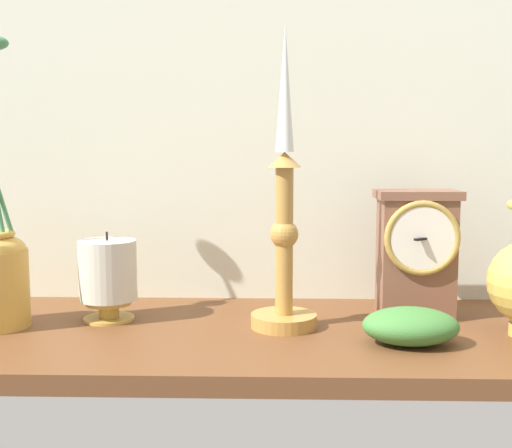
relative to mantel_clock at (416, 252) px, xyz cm
name	(u,v)px	position (x,y,z in cm)	size (l,w,h in cm)	color
ground_plane	(258,338)	(-22.06, -6.86, -10.57)	(100.00, 36.00, 2.40)	brown
back_wall	(261,92)	(-22.06, 11.64, 23.13)	(120.00, 2.00, 65.00)	silver
mantel_clock	(416,252)	(0.00, 0.00, 0.00)	(11.39, 9.17, 17.98)	brown
candlestick_tall_left	(284,227)	(-18.66, -5.91, 4.11)	(8.82, 8.82, 39.63)	#B98840
pillar_candle_front	(108,276)	(-42.99, -2.89, -3.11)	(7.95, 7.95, 12.40)	gold
ivy_sprig	(411,326)	(-3.37, -13.08, -7.10)	(11.76, 8.23, 4.56)	#407C37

